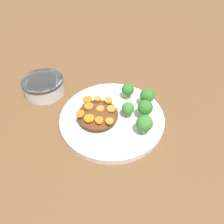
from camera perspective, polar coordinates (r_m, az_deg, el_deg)
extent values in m
plane|color=brown|center=(0.61, 0.00, -2.15)|extent=(4.00, 4.00, 0.00)
cylinder|color=silver|center=(0.60, 0.00, -1.59)|extent=(0.28, 0.28, 0.02)
torus|color=silver|center=(0.59, 0.00, -1.02)|extent=(0.28, 0.28, 0.01)
cylinder|color=silver|center=(0.71, -17.40, 6.44)|extent=(0.12, 0.12, 0.05)
cylinder|color=#333338|center=(0.70, -17.78, 7.82)|extent=(0.12, 0.12, 0.01)
cylinder|color=white|center=(0.70, -17.66, 7.37)|extent=(0.10, 0.10, 0.01)
ellipsoid|color=brown|center=(0.57, -3.72, -0.68)|extent=(0.11, 0.11, 0.03)
cylinder|color=#759E51|center=(0.59, 4.11, -0.35)|extent=(0.01, 0.01, 0.02)
sphere|color=#3D8433|center=(0.58, 4.20, 0.93)|extent=(0.03, 0.03, 0.03)
cylinder|color=#7FA85B|center=(0.64, 4.06, 4.50)|extent=(0.02, 0.02, 0.02)
sphere|color=#337A2D|center=(0.63, 4.15, 5.86)|extent=(0.04, 0.04, 0.04)
cylinder|color=#759E51|center=(0.55, 8.23, -4.47)|extent=(0.02, 0.02, 0.02)
sphere|color=#3D8433|center=(0.54, 8.47, -2.92)|extent=(0.04, 0.04, 0.04)
cylinder|color=#759E51|center=(0.59, 8.44, -0.39)|extent=(0.02, 0.02, 0.02)
sphere|color=#337A2D|center=(0.57, 8.68, 1.18)|extent=(0.04, 0.04, 0.04)
cylinder|color=#759E51|center=(0.62, 8.91, 2.65)|extent=(0.02, 0.02, 0.02)
sphere|color=#337A2D|center=(0.61, 9.15, 4.22)|extent=(0.04, 0.04, 0.04)
cylinder|color=orange|center=(0.56, -3.07, 0.89)|extent=(0.02, 0.02, 0.00)
cylinder|color=orange|center=(0.56, 0.02, 0.83)|extent=(0.02, 0.02, 0.00)
cylinder|color=orange|center=(0.53, -3.37, -2.15)|extent=(0.02, 0.02, 0.01)
cylinder|color=orange|center=(0.59, -6.40, 3.27)|extent=(0.03, 0.03, 0.00)
cylinder|color=orange|center=(0.55, -8.29, -0.49)|extent=(0.02, 0.02, 0.01)
cylinder|color=orange|center=(0.58, -0.94, 3.03)|extent=(0.02, 0.02, 0.01)
cylinder|color=orange|center=(0.54, -5.98, -1.63)|extent=(0.03, 0.03, 0.00)
cylinder|color=orange|center=(0.53, -0.65, -2.34)|extent=(0.02, 0.02, 0.00)
cylinder|color=orange|center=(0.57, -6.05, 1.41)|extent=(0.02, 0.02, 0.01)
cylinder|color=orange|center=(0.59, -3.81, 3.47)|extent=(0.02, 0.02, 0.01)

